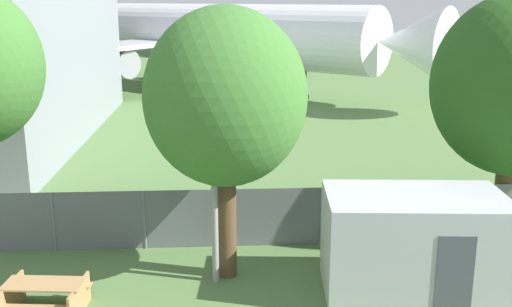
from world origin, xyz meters
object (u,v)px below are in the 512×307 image
(airplane, at_px, (194,34))
(tree_far_right, at_px, (225,98))
(picnic_bench_near_cabin, at_px, (45,294))
(portable_cabin, at_px, (413,244))

(airplane, xyz_separation_m, tree_far_right, (2.15, -33.91, 0.36))
(airplane, distance_m, picnic_bench_near_cabin, 35.91)
(airplane, distance_m, portable_cabin, 35.78)
(picnic_bench_near_cabin, bearing_deg, airplane, 86.75)
(portable_cabin, distance_m, picnic_bench_near_cabin, 8.73)
(tree_far_right, bearing_deg, picnic_bench_near_cabin, -157.41)
(portable_cabin, bearing_deg, tree_far_right, 170.70)
(portable_cabin, distance_m, tree_far_right, 5.76)
(portable_cabin, height_order, picnic_bench_near_cabin, portable_cabin)
(airplane, xyz_separation_m, picnic_bench_near_cabin, (-2.03, -35.64, -3.82))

